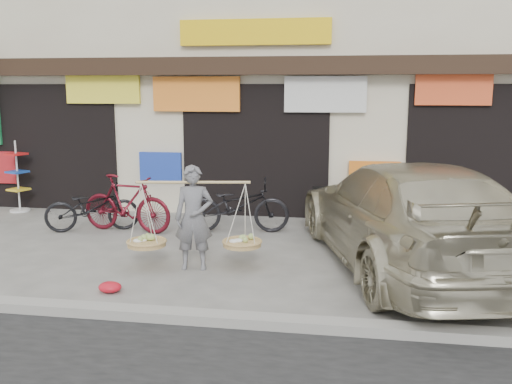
% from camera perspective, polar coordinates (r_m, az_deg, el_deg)
% --- Properties ---
extents(ground, '(70.00, 70.00, 0.00)m').
position_cam_1_polar(ground, '(8.58, -3.89, -7.51)').
color(ground, gray).
rests_on(ground, ground).
extents(kerb, '(70.00, 0.25, 0.12)m').
position_cam_1_polar(kerb, '(6.75, -7.82, -12.16)').
color(kerb, gray).
rests_on(kerb, ground).
extents(shophouse_block, '(14.00, 6.32, 7.00)m').
position_cam_1_polar(shophouse_block, '(14.50, 1.84, 13.65)').
color(shophouse_block, beige).
rests_on(shophouse_block, ground).
extents(street_vendor, '(1.95, 0.78, 1.54)m').
position_cam_1_polar(street_vendor, '(8.36, -6.22, -3.02)').
color(street_vendor, slate).
rests_on(street_vendor, ground).
extents(bike_0, '(1.81, 1.16, 0.90)m').
position_cam_1_polar(bike_0, '(10.98, -16.07, -1.48)').
color(bike_0, black).
rests_on(bike_0, ground).
extents(bike_1, '(1.84, 0.78, 1.07)m').
position_cam_1_polar(bike_1, '(10.73, -12.82, -1.13)').
color(bike_1, '#580F1A').
rests_on(bike_1, ground).
extents(bike_2, '(1.98, 0.93, 1.00)m').
position_cam_1_polar(bike_2, '(10.47, -1.87, -1.36)').
color(bike_2, black).
rests_on(bike_2, ground).
extents(suv, '(3.61, 5.87, 1.59)m').
position_cam_1_polar(suv, '(8.67, 14.81, -2.22)').
color(suv, '#BDB699').
rests_on(suv, ground).
extents(display_rack, '(0.46, 0.46, 1.53)m').
position_cam_1_polar(display_rack, '(13.22, -22.69, 0.83)').
color(display_rack, silver).
rests_on(display_rack, ground).
extents(red_bag, '(0.31, 0.25, 0.14)m').
position_cam_1_polar(red_bag, '(7.78, -14.40, -9.20)').
color(red_bag, red).
rests_on(red_bag, ground).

